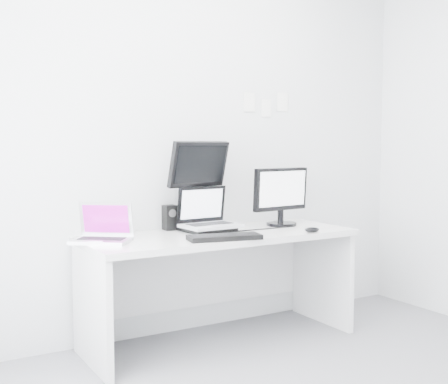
{
  "coord_description": "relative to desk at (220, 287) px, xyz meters",
  "views": [
    {
      "loc": [
        -1.9,
        -2.03,
        1.31
      ],
      "look_at": [
        0.02,
        1.23,
        1.0
      ],
      "focal_mm": 46.75,
      "sensor_mm": 36.0,
      "label": 1
    }
  ],
  "objects": [
    {
      "name": "wall_note_0",
      "position": [
        0.45,
        0.34,
        1.26
      ],
      "size": [
        0.1,
        0.0,
        0.14
      ],
      "primitive_type": "cube",
      "color": "white",
      "rests_on": "back_wall"
    },
    {
      "name": "macbook",
      "position": [
        -0.8,
        0.03,
        0.49
      ],
      "size": [
        0.41,
        0.4,
        0.25
      ],
      "primitive_type": "cube",
      "rotation": [
        0.0,
        0.0,
        -0.67
      ],
      "color": "silver",
      "rests_on": "desk"
    },
    {
      "name": "samsung_monitor",
      "position": [
        0.56,
        0.08,
        0.58
      ],
      "size": [
        0.49,
        0.26,
        0.43
      ],
      "primitive_type": "cube",
      "rotation": [
        0.0,
        0.0,
        0.1
      ],
      "color": "black",
      "rests_on": "desk"
    },
    {
      "name": "back_wall",
      "position": [
        0.0,
        0.35,
        0.99
      ],
      "size": [
        3.6,
        0.0,
        3.6
      ],
      "primitive_type": "plane",
      "rotation": [
        1.57,
        0.0,
        0.0
      ],
      "color": "silver",
      "rests_on": "ground"
    },
    {
      "name": "wall_note_1",
      "position": [
        0.6,
        0.34,
        1.22
      ],
      "size": [
        0.09,
        0.0,
        0.13
      ],
      "primitive_type": "cube",
      "color": "white",
      "rests_on": "back_wall"
    },
    {
      "name": "speaker",
      "position": [
        -0.23,
        0.29,
        0.45
      ],
      "size": [
        0.11,
        0.11,
        0.17
      ],
      "primitive_type": "cube",
      "rotation": [
        0.0,
        0.0,
        -0.42
      ],
      "color": "black",
      "rests_on": "desk"
    },
    {
      "name": "rear_monitor",
      "position": [
        -0.07,
        0.19,
        0.67
      ],
      "size": [
        0.48,
        0.25,
        0.62
      ],
      "primitive_type": "cube",
      "rotation": [
        0.0,
        0.0,
        0.2
      ],
      "color": "black",
      "rests_on": "desk"
    },
    {
      "name": "dell_laptop",
      "position": [
        -0.03,
        0.07,
        0.52
      ],
      "size": [
        0.38,
        0.31,
        0.31
      ],
      "primitive_type": "cube",
      "rotation": [
        0.0,
        0.0,
        0.06
      ],
      "color": "#AAACB1",
      "rests_on": "desk"
    },
    {
      "name": "keyboard",
      "position": [
        -0.11,
        -0.25,
        0.38
      ],
      "size": [
        0.47,
        0.25,
        0.03
      ],
      "primitive_type": "cube",
      "rotation": [
        0.0,
        0.0,
        -0.21
      ],
      "color": "black",
      "rests_on": "desk"
    },
    {
      "name": "wall_note_2",
      "position": [
        0.75,
        0.34,
        1.26
      ],
      "size": [
        0.1,
        0.0,
        0.14
      ],
      "primitive_type": "cube",
      "color": "white",
      "rests_on": "back_wall"
    },
    {
      "name": "desk",
      "position": [
        0.0,
        0.0,
        0.0
      ],
      "size": [
        1.8,
        0.7,
        0.73
      ],
      "primitive_type": "cube",
      "color": "silver",
      "rests_on": "ground"
    },
    {
      "name": "mouse",
      "position": [
        0.53,
        -0.29,
        0.38
      ],
      "size": [
        0.11,
        0.07,
        0.04
      ],
      "primitive_type": "ellipsoid",
      "rotation": [
        0.0,
        0.0,
        -0.06
      ],
      "color": "black",
      "rests_on": "desk"
    }
  ]
}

